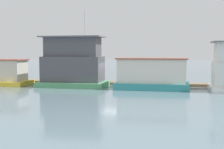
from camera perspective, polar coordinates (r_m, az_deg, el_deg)
ground_plane at (r=31.86m, az=0.37°, el=-2.38°), size 200.00×200.00×0.00m
dock_walkway at (r=34.50m, az=1.27°, el=-1.60°), size 42.40×1.62×0.30m
houseboat_green at (r=32.72m, az=-7.16°, el=1.88°), size 7.08×3.90×7.83m
houseboat_teal at (r=30.72m, az=7.32°, el=0.06°), size 7.10×3.64×3.04m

